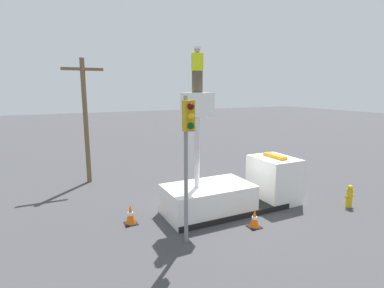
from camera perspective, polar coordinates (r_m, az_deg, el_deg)
ground_plane at (r=13.79m, az=6.27°, el=-12.44°), size 120.00×120.00×0.00m
bucket_truck at (r=13.73m, az=8.20°, el=-8.48°), size 6.35×2.23×5.21m
worker at (r=12.02m, az=1.01°, el=13.96°), size 0.40×0.26×1.75m
traffic_light_pole at (r=9.88m, az=-0.83°, el=0.51°), size 0.34×0.57×5.15m
fire_hydrant at (r=15.66m, az=27.80°, el=-8.79°), size 0.51×0.27×1.05m
traffic_cone_rear at (r=12.56m, az=-11.62°, el=-13.10°), size 0.49×0.49×0.79m
traffic_cone_curbside at (r=12.30m, az=11.82°, el=-13.81°), size 0.49×0.49×0.72m
utility_pole at (r=17.92m, az=-19.63°, el=4.95°), size 2.20×0.26×7.01m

